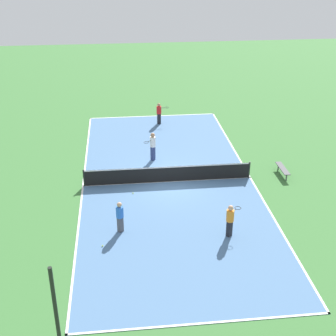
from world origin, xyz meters
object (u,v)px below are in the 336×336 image
(player_near_blue, at_px, (120,215))
(player_coach_red, at_px, (159,112))
(bench, at_px, (283,169))
(tennis_ball_midcourt, at_px, (133,193))
(tennis_net, at_px, (168,174))
(player_near_white, at_px, (153,144))
(tennis_ball_right_alley, at_px, (103,246))
(player_center_orange, at_px, (230,219))
(fence_post_back_right, at_px, (59,332))

(player_near_blue, xyz_separation_m, player_coach_red, (-3.19, -14.23, 0.02))
(bench, height_order, tennis_ball_midcourt, bench)
(tennis_net, bearing_deg, bench, -178.66)
(player_near_white, xyz_separation_m, tennis_ball_right_alley, (3.05, 9.03, -1.03))
(player_near_blue, bearing_deg, tennis_net, 21.18)
(player_center_orange, height_order, player_coach_red, player_center_orange)
(player_coach_red, distance_m, tennis_ball_midcourt, 10.94)
(player_center_orange, relative_size, player_near_white, 0.91)
(tennis_net, distance_m, tennis_ball_right_alley, 7.04)
(player_near_white, distance_m, fence_post_back_right, 16.95)
(tennis_ball_right_alley, bearing_deg, player_center_orange, -177.88)
(player_coach_red, xyz_separation_m, tennis_ball_right_alley, (4.04, 15.40, -0.89))
(bench, height_order, tennis_ball_right_alley, bench)
(player_center_orange, bearing_deg, player_near_white, 67.34)
(player_coach_red, bearing_deg, player_near_white, -107.18)
(player_near_blue, height_order, player_coach_red, player_coach_red)
(tennis_ball_right_alley, height_order, tennis_ball_midcourt, same)
(player_center_orange, relative_size, player_near_blue, 1.04)
(tennis_net, relative_size, player_near_white, 5.27)
(player_near_blue, bearing_deg, player_near_white, 35.99)
(tennis_ball_midcourt, bearing_deg, player_coach_red, -102.94)
(tennis_net, bearing_deg, fence_post_back_right, 70.64)
(tennis_net, xyz_separation_m, bench, (-6.88, -0.16, -0.14))
(tennis_net, height_order, player_near_blue, player_near_blue)
(bench, relative_size, tennis_ball_midcourt, 25.92)
(tennis_net, relative_size, bench, 5.48)
(tennis_net, xyz_separation_m, player_near_blue, (2.83, 4.81, 0.39))
(tennis_net, bearing_deg, player_near_blue, 59.57)
(player_center_orange, distance_m, player_coach_red, 15.30)
(tennis_ball_right_alley, xyz_separation_m, fence_post_back_right, (1.02, 7.39, 2.30))
(player_near_white, distance_m, player_coach_red, 6.45)
(player_center_orange, distance_m, fence_post_back_right, 10.41)
(tennis_net, relative_size, player_near_blue, 6.06)
(fence_post_back_right, bearing_deg, player_near_white, -103.92)
(player_center_orange, xyz_separation_m, player_near_white, (2.91, -8.80, 0.12))
(player_near_white, xyz_separation_m, player_near_blue, (2.20, 7.86, -0.16))
(tennis_net, height_order, tennis_ball_right_alley, tennis_net)
(player_center_orange, distance_m, player_near_blue, 5.20)
(tennis_ball_right_alley, distance_m, fence_post_back_right, 7.80)
(player_near_white, bearing_deg, player_center_orange, 64.66)
(player_near_white, distance_m, tennis_ball_midcourt, 4.60)
(bench, distance_m, tennis_ball_midcourt, 9.06)
(tennis_net, distance_m, bench, 6.88)
(player_near_blue, bearing_deg, player_coach_red, 38.98)
(player_center_orange, distance_m, player_near_white, 9.27)
(tennis_ball_midcourt, bearing_deg, bench, -171.33)
(tennis_net, distance_m, player_center_orange, 6.21)
(bench, distance_m, fence_post_back_right, 17.91)
(player_coach_red, bearing_deg, tennis_ball_midcourt, -111.26)
(player_coach_red, bearing_deg, player_center_orange, -91.12)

